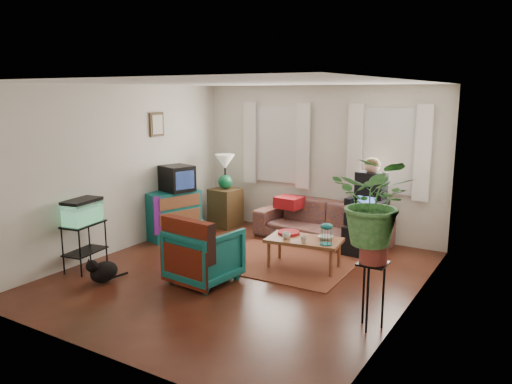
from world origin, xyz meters
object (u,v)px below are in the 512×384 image
Objects in this scene: coffee_table at (304,253)px; plant_stand at (371,296)px; aquarium_stand at (85,247)px; side_table at (226,207)px; dresser at (173,215)px; armchair at (204,252)px; sofa at (322,216)px.

coffee_table is 1.95m from plant_stand.
side_table is at bearing 74.48° from aquarium_stand.
plant_stand is (4.04, -1.53, -0.04)m from dresser.
side_table reaches higher than coffee_table.
armchair is at bearing -60.97° from side_table.
dresser reaches higher than aquarium_stand.
aquarium_stand is 4.06m from plant_stand.
dresser is 2.19m from armchair.
sofa is 2.78× the size of armchair.
armchair is (1.37, -2.46, 0.05)m from side_table.
side_table is 3.00m from aquarium_stand.
side_table is 1.15m from dresser.
coffee_table is (0.90, 1.16, -0.19)m from armchair.
sofa reaches higher than armchair.
armchair reaches higher than plant_stand.
side_table is 0.68× the size of coffee_table.
side_table is at bearing -55.01° from armchair.
armchair is (1.71, -1.37, -0.00)m from dresser.
dresser is 1.88m from aquarium_stand.
sofa is at bearing 43.56° from dresser.
plant_stand reaches higher than aquarium_stand.
coffee_table is (2.27, -1.30, -0.14)m from side_table.
sofa is 1.94m from side_table.
aquarium_stand is 1.79m from armchair.
coffee_table is (0.33, -1.34, -0.23)m from sofa.
armchair is (1.72, 0.52, 0.07)m from aquarium_stand.
armchair is 1.48m from coffee_table.
armchair is at bearing -135.44° from coffee_table.
side_table is 4.53m from plant_stand.
plant_stand is (1.43, -1.32, 0.15)m from coffee_table.
armchair is at bearing -97.22° from sofa.
armchair is at bearing 7.94° from aquarium_stand.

